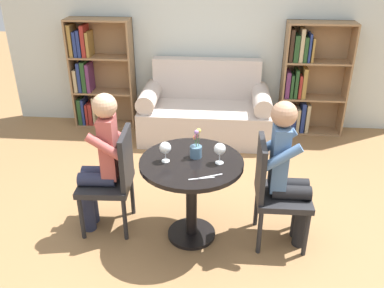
% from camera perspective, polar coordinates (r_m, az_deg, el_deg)
% --- Properties ---
extents(ground_plane, '(16.00, 16.00, 0.00)m').
position_cam_1_polar(ground_plane, '(3.53, -0.07, -12.61)').
color(ground_plane, olive).
extents(back_wall, '(5.20, 0.05, 2.70)m').
position_cam_1_polar(back_wall, '(5.18, 2.30, 16.92)').
color(back_wall, silver).
rests_on(back_wall, ground_plane).
extents(round_table, '(0.81, 0.81, 0.72)m').
position_cam_1_polar(round_table, '(3.21, -0.08, -5.07)').
color(round_table, black).
rests_on(round_table, ground_plane).
extents(couch, '(1.57, 0.80, 0.92)m').
position_cam_1_polar(couch, '(5.06, 1.85, 4.42)').
color(couch, beige).
rests_on(couch, ground_plane).
extents(bookshelf_left, '(0.79, 0.28, 1.39)m').
position_cam_1_polar(bookshelf_left, '(5.44, -13.41, 9.49)').
color(bookshelf_left, '#93704C').
rests_on(bookshelf_left, ground_plane).
extents(bookshelf_right, '(0.79, 0.28, 1.39)m').
position_cam_1_polar(bookshelf_right, '(5.28, 15.66, 8.39)').
color(bookshelf_right, '#93704C').
rests_on(bookshelf_right, ground_plane).
extents(chair_left, '(0.44, 0.44, 0.90)m').
position_cam_1_polar(chair_left, '(3.41, -10.96, -4.51)').
color(chair_left, '#232326').
rests_on(chair_left, ground_plane).
extents(chair_right, '(0.42, 0.42, 0.90)m').
position_cam_1_polar(chair_right, '(3.26, 11.47, -6.12)').
color(chair_right, '#232326').
rests_on(chair_right, ground_plane).
extents(person_left, '(0.43, 0.35, 1.22)m').
position_cam_1_polar(person_left, '(3.36, -12.71, -2.36)').
color(person_left, '#282D47').
rests_on(person_left, ground_plane).
extents(person_right, '(0.42, 0.34, 1.22)m').
position_cam_1_polar(person_right, '(3.20, 13.34, -3.94)').
color(person_right, black).
rests_on(person_right, ground_plane).
extents(wine_glass_left, '(0.09, 0.09, 0.16)m').
position_cam_1_polar(wine_glass_left, '(3.07, -3.78, -0.60)').
color(wine_glass_left, white).
rests_on(wine_glass_left, round_table).
extents(wine_glass_right, '(0.09, 0.09, 0.17)m').
position_cam_1_polar(wine_glass_right, '(3.04, 3.92, -0.78)').
color(wine_glass_right, white).
rests_on(wine_glass_right, round_table).
extents(flower_vase, '(0.09, 0.09, 0.24)m').
position_cam_1_polar(flower_vase, '(3.14, 0.57, -0.62)').
color(flower_vase, slate).
rests_on(flower_vase, round_table).
extents(knife_left_setting, '(0.19, 0.06, 0.00)m').
position_cam_1_polar(knife_left_setting, '(2.90, 1.36, -4.84)').
color(knife_left_setting, silver).
rests_on(knife_left_setting, round_table).
extents(fork_left_setting, '(0.18, 0.09, 0.00)m').
position_cam_1_polar(fork_left_setting, '(2.93, 2.57, -4.54)').
color(fork_left_setting, silver).
rests_on(fork_left_setting, round_table).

